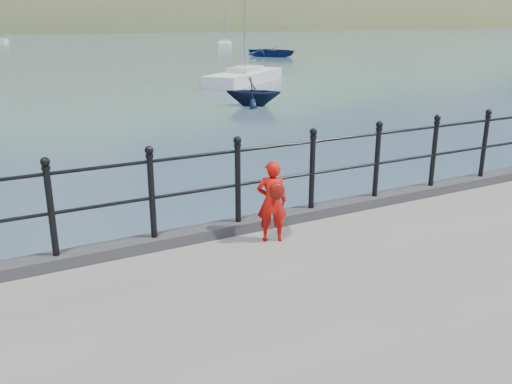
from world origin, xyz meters
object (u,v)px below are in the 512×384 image
child (272,201)px  launch_navy (253,91)px  sailboat_far (225,45)px  railing (196,180)px  sailboat_near (245,78)px  launch_blue (273,51)px

child → launch_navy: (8.27, 16.26, -0.90)m
sailboat_far → railing: bearing=-178.6°
launch_navy → sailboat_near: sailboat_near is taller
launch_blue → sailboat_far: 20.74m
sailboat_near → sailboat_far: bearing=28.3°
sailboat_near → sailboat_far: (17.64, 41.03, 0.00)m
launch_blue → launch_navy: size_ratio=2.16×
sailboat_near → sailboat_far: sailboat_near is taller
launch_blue → sailboat_far: size_ratio=0.59×
launch_blue → launch_navy: (-17.60, -29.07, 0.10)m
child → sailboat_near: 27.50m
railing → launch_blue: 52.21m
railing → child: bearing=-30.3°
child → sailboat_near: bearing=-91.6°
railing → sailboat_near: (12.94, 24.17, -1.48)m
railing → launch_blue: size_ratio=3.36×
sailboat_near → sailboat_far: 44.66m
railing → launch_blue: (26.72, 44.83, -1.27)m
launch_navy → sailboat_far: sailboat_far is taller
railing → launch_blue: railing is taller
launch_navy → sailboat_near: bearing=12.0°
railing → launch_navy: bearing=59.9°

